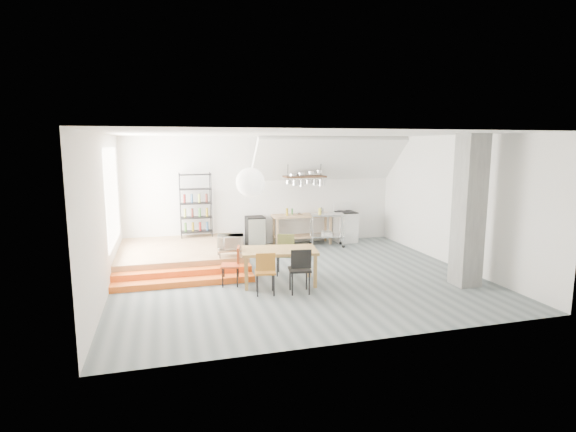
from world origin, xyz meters
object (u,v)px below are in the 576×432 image
object	(u,v)px
stove	(346,226)
mini_fridge	(255,232)
rolling_cart	(327,225)
dining_table	(279,253)

from	to	relation	value
stove	mini_fridge	world-z (taller)	stove
rolling_cart	mini_fridge	size ratio (longest dim) A/B	1.19
mini_fridge	stove	bearing A→B (deg)	-0.89
stove	mini_fridge	xyz separation A→B (m)	(-2.82, 0.04, -0.03)
dining_table	mini_fridge	size ratio (longest dim) A/B	1.91
rolling_cart	mini_fridge	world-z (taller)	rolling_cart
dining_table	rolling_cart	distance (m)	3.79
stove	dining_table	distance (m)	4.64
stove	rolling_cart	size ratio (longest dim) A/B	1.10
stove	dining_table	world-z (taller)	stove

